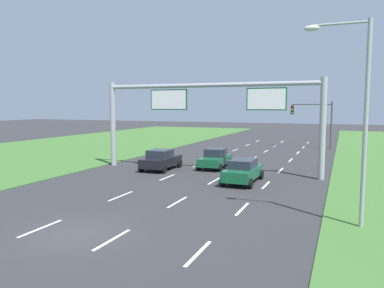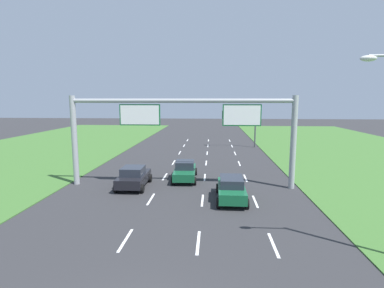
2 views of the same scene
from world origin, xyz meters
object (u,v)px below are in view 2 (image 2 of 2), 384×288
car_far_ahead (231,188)px  sign_gantry (183,124)px  traffic_light_mast (242,120)px  car_lead_silver (185,171)px  car_near_red (134,177)px

car_far_ahead → sign_gantry: 6.20m
car_far_ahead → traffic_light_mast: size_ratio=0.77×
car_lead_silver → sign_gantry: bearing=-91.3°
car_lead_silver → traffic_light_mast: size_ratio=0.78×
car_near_red → car_far_ahead: size_ratio=0.94×
car_far_ahead → traffic_light_mast: 23.23m
car_lead_silver → traffic_light_mast: 19.24m
sign_gantry → traffic_light_mast: size_ratio=3.08×
car_lead_silver → car_far_ahead: (3.58, -4.97, 0.02)m
traffic_light_mast → car_near_red: bearing=-116.4°
car_lead_silver → car_far_ahead: car_lead_silver is taller
car_lead_silver → sign_gantry: (0.02, -1.97, 4.11)m
car_near_red → traffic_light_mast: (10.09, 20.37, 3.06)m
car_near_red → sign_gantry: bearing=7.1°
car_far_ahead → car_lead_silver: bearing=126.2°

